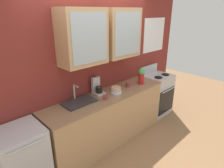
% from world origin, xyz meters
% --- Properties ---
extents(ground_plane, '(10.00, 10.00, 0.00)m').
position_xyz_m(ground_plane, '(0.00, 0.00, 0.00)').
color(ground_plane, '#936B47').
extents(back_wall_unit, '(4.70, 0.46, 2.56)m').
position_xyz_m(back_wall_unit, '(0.01, 0.28, 1.44)').
color(back_wall_unit, maroon).
rests_on(back_wall_unit, ground_plane).
extents(counter, '(2.41, 0.59, 0.93)m').
position_xyz_m(counter, '(0.00, 0.00, 0.47)').
color(counter, tan).
rests_on(counter, ground_plane).
extents(stove_range, '(0.63, 0.59, 1.11)m').
position_xyz_m(stove_range, '(1.52, -0.00, 0.47)').
color(stove_range, silver).
rests_on(stove_range, ground_plane).
extents(sink_faucet, '(0.51, 0.31, 0.28)m').
position_xyz_m(sink_faucet, '(-0.54, 0.09, 0.95)').
color(sink_faucet, '#2D2D30').
rests_on(sink_faucet, counter).
extents(bowl_stack, '(0.19, 0.19, 0.11)m').
position_xyz_m(bowl_stack, '(0.15, -0.03, 0.98)').
color(bowl_stack, white).
rests_on(bowl_stack, counter).
extents(vase, '(0.13, 0.13, 0.31)m').
position_xyz_m(vase, '(0.83, -0.06, 1.10)').
color(vase, '#B21E1E').
rests_on(vase, counter).
extents(cup_near_sink, '(0.10, 0.07, 0.08)m').
position_xyz_m(cup_near_sink, '(-0.17, -0.10, 0.97)').
color(cup_near_sink, '#993838').
rests_on(cup_near_sink, counter).
extents(cup_near_bowls, '(0.12, 0.09, 0.08)m').
position_xyz_m(cup_near_bowls, '(0.53, 0.01, 0.97)').
color(cup_near_bowls, '#993838').
rests_on(cup_near_bowls, counter).
extents(dishwasher, '(0.58, 0.58, 0.93)m').
position_xyz_m(dishwasher, '(-1.52, -0.00, 0.47)').
color(dishwasher, silver).
rests_on(dishwasher, ground_plane).
extents(coffee_maker, '(0.17, 0.20, 0.29)m').
position_xyz_m(coffee_maker, '(-0.10, 0.18, 1.04)').
color(coffee_maker, '#B7B7BC').
rests_on(coffee_maker, counter).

